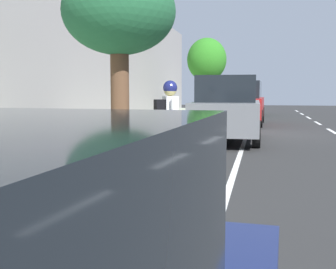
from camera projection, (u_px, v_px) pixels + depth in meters
name	position (u px, v px, depth m)	size (l,w,h in m)	color
ground	(250.00, 134.00, 15.36)	(63.29, 63.29, 0.00)	#2B2B2B
sidewalk	(145.00, 130.00, 16.18)	(4.49, 39.56, 0.12)	#A5AD92
curb_edge	(206.00, 132.00, 15.68)	(0.16, 39.56, 0.12)	gray
lane_stripe_bike_edge	(247.00, 134.00, 15.38)	(0.12, 39.56, 0.01)	white
building_facade	(82.00, 51.00, 16.39)	(0.50, 39.56, 6.15)	gray
parked_sedan_green_nearest	(249.00, 103.00, 27.56)	(1.85, 4.41, 1.52)	#1E512D
parked_suv_red_second	(242.00, 102.00, 19.64)	(2.06, 4.75, 1.99)	maroon
parked_suv_grey_mid	(228.00, 108.00, 13.22)	(2.01, 4.72, 1.99)	slate
bicycle_at_curb	(175.00, 157.00, 7.68)	(1.68, 0.60, 0.75)	black
cyclist_with_backpack	(169.00, 117.00, 8.08)	(0.51, 0.57, 1.75)	#C6B284
street_tree_near_cyclist	(207.00, 61.00, 23.97)	(2.20, 2.20, 4.38)	brown
street_tree_mid_block	(119.00, 15.00, 9.20)	(2.45, 2.45, 4.06)	brown
fire_hydrant	(172.00, 128.00, 11.74)	(0.22, 0.22, 0.84)	red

